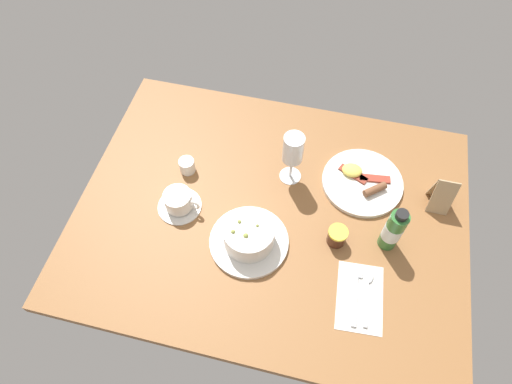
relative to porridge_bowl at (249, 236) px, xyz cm
name	(u,v)px	position (x,y,z in cm)	size (l,w,h in cm)	color
ground_plane	(271,214)	(3.77, 11.00, -5.28)	(110.00, 84.00, 3.00)	brown
porridge_bowl	(249,236)	(0.00, 0.00, 0.00)	(21.57, 21.57, 8.73)	silver
cutlery_setting	(360,295)	(31.22, -7.90, -3.52)	(12.88, 18.97, 0.90)	silver
coffee_cup	(179,201)	(-22.00, 6.40, -0.88)	(12.98, 12.51, 6.20)	silver
creamer_jug	(187,166)	(-23.84, 19.06, -1.44)	(4.59, 5.56, 5.14)	silver
wine_glass	(293,151)	(6.68, 24.24, 8.65)	(6.47, 6.47, 17.89)	white
jam_jar	(337,236)	(22.91, 6.07, -1.03)	(5.30, 5.30, 5.45)	#472416
sauce_bottle_green	(393,230)	(36.46, 8.66, 3.75)	(4.94, 4.94, 16.35)	#337233
breakfast_plate	(362,181)	(27.78, 26.64, -2.86)	(23.79, 23.79, 3.70)	silver
menu_card	(443,193)	(49.38, 24.45, 1.98)	(5.91, 6.47, 11.62)	tan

